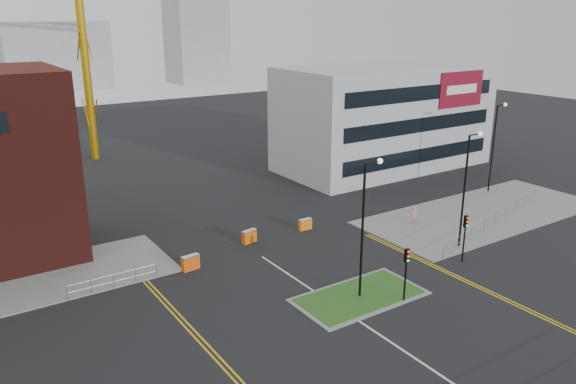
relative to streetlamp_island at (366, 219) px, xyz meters
name	(u,v)px	position (x,y,z in m)	size (l,w,h in m)	color
ground	(431,369)	(-2.22, -8.00, -5.41)	(200.00, 200.00, 0.00)	black
pavement_right	(482,213)	(19.78, 6.00, -5.35)	(24.00, 10.00, 0.12)	slate
island_kerb	(360,296)	(-0.22, 0.00, -5.37)	(8.60, 4.60, 0.08)	slate
grass_island	(360,296)	(-0.22, 0.00, -5.35)	(8.00, 4.00, 0.12)	#25521B
office_block	(384,117)	(23.79, 23.97, 0.59)	(25.00, 12.20, 12.00)	#B4B7BA
streetlamp_island	(366,219)	(0.00, 0.00, 0.00)	(1.46, 0.36, 9.18)	black
streetlamp_right_near	(467,181)	(12.00, 2.00, 0.00)	(1.46, 0.36, 9.18)	black
streetlamp_right_far	(495,141)	(26.00, 10.00, 0.00)	(1.46, 0.36, 9.18)	black
traffic_light_island	(406,265)	(1.78, -2.02, -2.85)	(0.28, 0.33, 3.65)	black
traffic_light_right	(465,230)	(9.78, -0.02, -2.85)	(0.28, 0.33, 3.65)	black
railing_left	(113,279)	(-13.22, 10.00, -4.67)	(6.05, 0.05, 1.10)	gray
railing_right	(496,217)	(18.28, 3.50, -4.63)	(19.05, 5.05, 1.10)	gray
centre_line	(403,350)	(-2.22, -6.00, -5.41)	(0.15, 30.00, 0.01)	silver
yellow_left_a	(191,334)	(-11.22, 2.00, -5.41)	(0.12, 24.00, 0.01)	gold
yellow_left_b	(196,332)	(-10.92, 2.00, -5.41)	(0.12, 24.00, 0.01)	gold
yellow_right_a	(461,280)	(7.28, -2.00, -5.41)	(0.12, 20.00, 0.01)	gold
yellow_right_b	(464,279)	(7.58, -2.00, -5.41)	(0.12, 20.00, 0.01)	gold
skyline_b	(55,56)	(7.78, 122.00, 2.59)	(24.00, 12.00, 16.00)	gray
skyline_c	(196,29)	(42.78, 117.00, 8.59)	(14.00, 12.00, 28.00)	gray
pedestrian	(414,216)	(12.34, 7.51, -4.57)	(0.61, 0.40, 1.68)	#CF868A
barrier_left	(190,262)	(-7.68, 9.92, -4.81)	(1.35, 0.56, 1.11)	#FF5B0E
barrier_mid	(249,236)	(-1.66, 11.95, -4.83)	(1.34, 0.66, 1.08)	orange
barrier_right	(305,224)	(3.78, 11.80, -4.88)	(1.17, 0.42, 0.97)	orange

